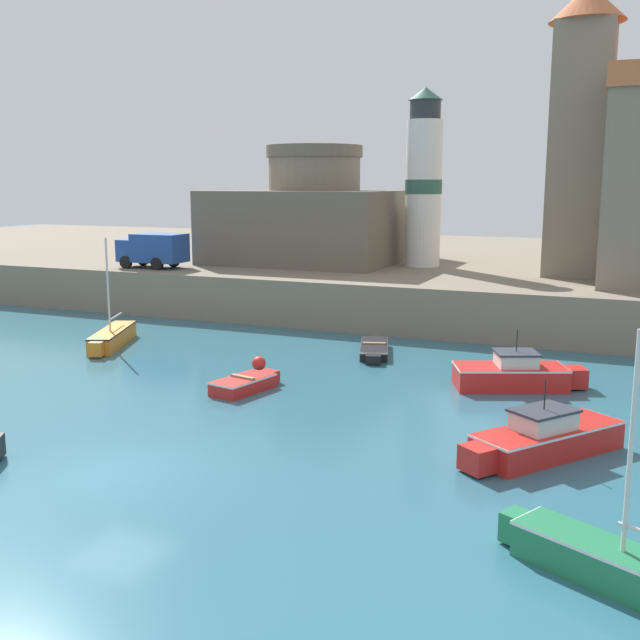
# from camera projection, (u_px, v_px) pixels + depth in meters

# --- Properties ---
(ground_plane) EXTENTS (200.00, 200.00, 0.00)m
(ground_plane) POSITION_uv_depth(u_px,v_px,m) (119.00, 473.00, 21.14)
(ground_plane) COLOR #2D667A
(quay_seawall) EXTENTS (120.00, 40.00, 2.68)m
(quay_seawall) POSITION_uv_depth(u_px,v_px,m) (454.00, 271.00, 58.12)
(quay_seawall) COLOR gray
(quay_seawall) RESTS_ON ground
(sailboat_green_0) EXTENTS (5.64, 3.43, 5.33)m
(sailboat_green_0) POSITION_uv_depth(u_px,v_px,m) (635.00, 572.00, 14.83)
(sailboat_green_0) COLOR #237A4C
(sailboat_green_0) RESTS_ON ground
(motorboat_red_1) EXTENTS (4.37, 5.36, 2.36)m
(motorboat_red_1) POSITION_uv_depth(u_px,v_px,m) (544.00, 438.00, 22.34)
(motorboat_red_1) COLOR red
(motorboat_red_1) RESTS_ON ground
(motorboat_red_2) EXTENTS (5.30, 3.41, 2.39)m
(motorboat_red_2) POSITION_uv_depth(u_px,v_px,m) (515.00, 374.00, 29.77)
(motorboat_red_2) COLOR red
(motorboat_red_2) RESTS_ON ground
(dinghy_black_3) EXTENTS (2.36, 4.41, 0.54)m
(dinghy_black_3) POSITION_uv_depth(u_px,v_px,m) (374.00, 349.00, 35.73)
(dinghy_black_3) COLOR black
(dinghy_black_3) RESTS_ON ground
(dinghy_red_4) EXTENTS (1.85, 3.36, 0.62)m
(dinghy_red_4) POSITION_uv_depth(u_px,v_px,m) (245.00, 383.00, 29.43)
(dinghy_red_4) COLOR red
(dinghy_red_4) RESTS_ON ground
(sailboat_orange_6) EXTENTS (2.94, 5.38, 5.44)m
(sailboat_orange_6) POSITION_uv_depth(u_px,v_px,m) (112.00, 337.00, 37.55)
(sailboat_orange_6) COLOR orange
(sailboat_orange_6) RESTS_ON ground
(mooring_buoy) EXTENTS (0.61, 0.61, 0.61)m
(mooring_buoy) POSITION_uv_depth(u_px,v_px,m) (259.00, 363.00, 32.64)
(mooring_buoy) COLOR red
(mooring_buoy) RESTS_ON ground
(fortress) EXTENTS (12.36, 12.36, 7.93)m
(fortress) POSITION_uv_depth(u_px,v_px,m) (314.00, 219.00, 52.46)
(fortress) COLOR #685E4F
(fortress) RESTS_ON quay_seawall
(lighthouse) EXTENTS (2.38, 2.38, 11.36)m
(lighthouse) POSITION_uv_depth(u_px,v_px,m) (424.00, 182.00, 48.27)
(lighthouse) COLOR silver
(lighthouse) RESTS_ON quay_seawall
(truck_on_quay) EXTENTS (4.35, 2.26, 2.20)m
(truck_on_quay) POSITION_uv_depth(u_px,v_px,m) (153.00, 249.00, 47.98)
(truck_on_quay) COLOR #234793
(truck_on_quay) RESTS_ON quay_seawall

